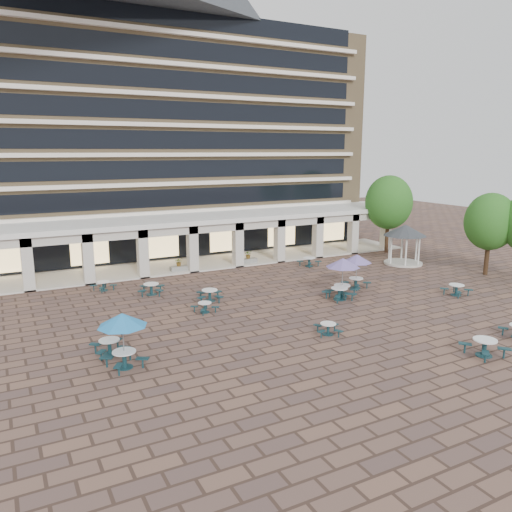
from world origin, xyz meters
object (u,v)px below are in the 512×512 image
object	(u,v)px
planter_right	(248,258)
picnic_table_1	(328,328)
planter_left	(179,266)
gazebo	(405,235)
picnic_table_0	(109,345)
picnic_table_2	(485,346)

from	to	relation	value
planter_right	picnic_table_1	bearing A→B (deg)	-102.69
picnic_table_1	planter_left	world-z (taller)	planter_left
gazebo	planter_left	bearing A→B (deg)	161.29
picnic_table_0	picnic_table_1	bearing A→B (deg)	-17.73
gazebo	planter_right	distance (m)	14.20
planter_left	planter_right	world-z (taller)	planter_right
picnic_table_0	planter_left	bearing A→B (deg)	55.87
picnic_table_0	gazebo	size ratio (longest dim) A/B	0.48
picnic_table_1	picnic_table_2	size ratio (longest dim) A/B	0.89
picnic_table_2	planter_left	bearing A→B (deg)	111.74
picnic_table_0	planter_left	distance (m)	17.45
picnic_table_1	planter_right	size ratio (longest dim) A/B	1.21
planter_left	planter_right	xyz separation A→B (m)	(6.56, 0.00, 0.02)
gazebo	planter_left	world-z (taller)	gazebo
gazebo	planter_left	distance (m)	20.20
picnic_table_1	gazebo	bearing A→B (deg)	57.91
picnic_table_0	picnic_table_1	xyz separation A→B (m)	(11.37, -2.84, -0.07)
picnic_table_0	picnic_table_1	distance (m)	11.71
picnic_table_0	planter_right	bearing A→B (deg)	40.64
gazebo	planter_left	xyz separation A→B (m)	(-19.02, 6.44, -2.19)
picnic_table_0	picnic_table_2	bearing A→B (deg)	-31.84
picnic_table_2	planter_right	distance (m)	23.93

